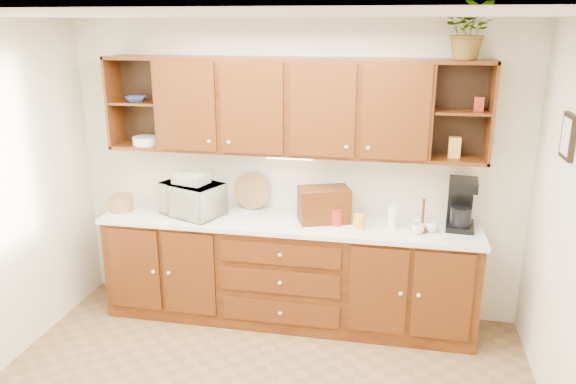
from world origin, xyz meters
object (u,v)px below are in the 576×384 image
at_px(microwave, 192,199).
at_px(bread_box, 324,205).
at_px(potted_plant, 470,31).
at_px(coffee_maker, 461,204).

height_order(microwave, bread_box, bread_box).
xyz_separation_m(microwave, bread_box, (1.15, 0.06, 0.00)).
height_order(bread_box, potted_plant, potted_plant).
bearing_deg(microwave, potted_plant, 25.75).
xyz_separation_m(microwave, potted_plant, (2.22, 0.11, 1.42)).
bearing_deg(bread_box, potted_plant, -17.00).
bearing_deg(bread_box, coffee_maker, -16.68).
distance_m(microwave, potted_plant, 2.64).
xyz_separation_m(bread_box, potted_plant, (1.06, 0.05, 1.42)).
relative_size(bread_box, potted_plant, 0.97).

